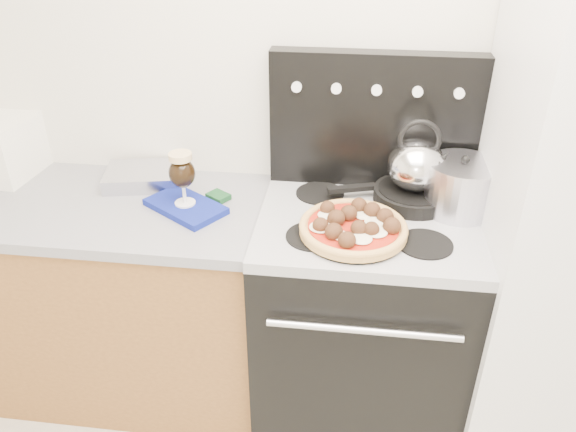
% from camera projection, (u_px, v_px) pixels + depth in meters
% --- Properties ---
extents(room_shell, '(3.52, 3.01, 2.52)m').
position_uv_depth(room_shell, '(336.00, 303.00, 1.03)').
color(room_shell, beige).
rests_on(room_shell, ground).
extents(base_cabinet, '(1.45, 0.60, 0.86)m').
position_uv_depth(base_cabinet, '(93.00, 298.00, 2.34)').
color(base_cabinet, brown).
rests_on(base_cabinet, ground).
extents(countertop, '(1.48, 0.63, 0.04)m').
position_uv_depth(countertop, '(72.00, 204.00, 2.11)').
color(countertop, gray).
rests_on(countertop, base_cabinet).
extents(stove_body, '(0.76, 0.65, 0.88)m').
position_uv_depth(stove_body, '(359.00, 323.00, 2.19)').
color(stove_body, black).
rests_on(stove_body, ground).
extents(cooktop, '(0.76, 0.65, 0.04)m').
position_uv_depth(cooktop, '(368.00, 222.00, 1.96)').
color(cooktop, '#ADADB2').
rests_on(cooktop, stove_body).
extents(backguard, '(0.76, 0.08, 0.50)m').
position_uv_depth(backguard, '(374.00, 121.00, 2.05)').
color(backguard, black).
rests_on(backguard, cooktop).
extents(foil_sheet, '(0.33, 0.27, 0.06)m').
position_uv_depth(foil_sheet, '(144.00, 176.00, 2.20)').
color(foil_sheet, silver).
rests_on(foil_sheet, countertop).
extents(oven_mitt, '(0.33, 0.30, 0.02)m').
position_uv_depth(oven_mitt, '(186.00, 206.00, 2.03)').
color(oven_mitt, navy).
rests_on(oven_mitt, countertop).
extents(beer_glass, '(0.11, 0.11, 0.20)m').
position_uv_depth(beer_glass, '(183.00, 178.00, 1.97)').
color(beer_glass, black).
rests_on(beer_glass, oven_mitt).
extents(pizza_pan, '(0.43, 0.43, 0.01)m').
position_uv_depth(pizza_pan, '(353.00, 234.00, 1.84)').
color(pizza_pan, black).
rests_on(pizza_pan, cooktop).
extents(pizza, '(0.44, 0.44, 0.05)m').
position_uv_depth(pizza, '(353.00, 226.00, 1.83)').
color(pizza, tan).
rests_on(pizza, pizza_pan).
extents(skillet, '(0.35, 0.35, 0.05)m').
position_uv_depth(skillet, '(412.00, 195.00, 2.03)').
color(skillet, black).
rests_on(skillet, cooktop).
extents(tea_kettle, '(0.22, 0.22, 0.22)m').
position_uv_depth(tea_kettle, '(417.00, 161.00, 1.96)').
color(tea_kettle, silver).
rests_on(tea_kettle, skillet).
extents(stock_pot, '(0.29, 0.29, 0.17)m').
position_uv_depth(stock_pot, '(460.00, 188.00, 1.95)').
color(stock_pot, silver).
rests_on(stock_pot, cooktop).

